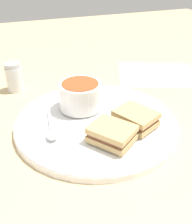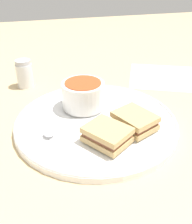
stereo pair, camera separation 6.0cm
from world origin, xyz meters
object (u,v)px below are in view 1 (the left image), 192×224
Objects in this scene: soup_bowl at (80,95)px; sandwich_half_near at (110,134)px; sandwich_half_far at (136,118)px; spoon at (52,133)px; salt_shaker at (14,77)px.

soup_bowl is 0.15m from sandwich_half_near.
sandwich_half_near is 0.09m from sandwich_half_far.
soup_bowl reaches higher than sandwich_half_far.
sandwich_half_far reaches higher than spoon.
sandwich_half_far is 1.30× the size of salt_shaker.
salt_shaker is (0.20, 0.14, -0.01)m from soup_bowl.
sandwich_half_near is (-0.15, -0.01, -0.02)m from soup_bowl.
sandwich_half_far is (-0.03, -0.18, 0.01)m from spoon.
soup_bowl is 0.97× the size of sandwich_half_far.
salt_shaker is (0.35, 0.15, 0.01)m from sandwich_half_near.
spoon is 1.17× the size of sandwich_half_near.
salt_shaker is at bearing 22.91° from sandwich_half_near.
soup_bowl is 0.13m from spoon.
soup_bowl is at bearing 3.97° from sandwich_half_near.
soup_bowl is 0.81× the size of spoon.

